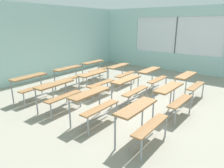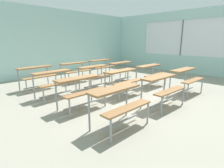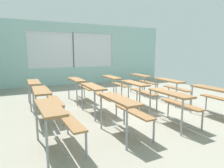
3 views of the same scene
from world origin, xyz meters
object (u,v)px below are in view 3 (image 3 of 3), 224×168
Objects in this scene: desk_bench_r1c0 at (174,100)px; desk_bench_r2c1 at (97,92)px; desk_bench_r0c0 at (216,95)px; desk_bench_r3c2 at (38,87)px; desk_bench_r0c1 at (172,85)px; desk_bench_r1c1 at (138,88)px; desk_bench_r2c2 at (80,84)px; desk_bench_r0c2 at (143,79)px; desk_bench_r3c1 at (46,97)px; desk_bench_r3c0 at (57,116)px; desk_bench_r1c2 at (114,81)px; desk_bench_r2c0 at (124,107)px.

desk_bench_r1c0 is 1.89m from desk_bench_r2c1.
desk_bench_r0c0 and desk_bench_r3c2 have the same top height.
desk_bench_r3c2 is (1.44, 3.80, 0.00)m from desk_bench_r0c1.
desk_bench_r2c2 is (1.43, 1.27, 0.00)m from desk_bench_r1c1.
desk_bench_r0c2 and desk_bench_r3c2 have the same top height.
desk_bench_r3c1 is (1.56, 3.71, 0.00)m from desk_bench_r0c0.
desk_bench_r3c2 is at bearing -2.10° from desk_bench_r3c0.
desk_bench_r3c0 is (-1.48, 3.75, 0.00)m from desk_bench_r0c1.
desk_bench_r1c1 is 1.24m from desk_bench_r2c1.
desk_bench_r0c2 is (1.51, 0.04, 0.00)m from desk_bench_r0c1.
desk_bench_r0c1 is at bearing -175.83° from desk_bench_r0c2.
desk_bench_r0c1 is 2.50m from desk_bench_r2c1.
desk_bench_r3c1 is (-1.47, 2.47, 0.00)m from desk_bench_r1c2.
desk_bench_r2c2 is 1.01× the size of desk_bench_r3c1.
desk_bench_r3c1 is at bearing 36.81° from desk_bench_r2c0.
desk_bench_r2c2 is at bearing 41.27° from desk_bench_r0c0.
desk_bench_r0c0 is at bearing -92.66° from desk_bench_r2c0.
desk_bench_r2c1 is (1.48, -0.03, 0.00)m from desk_bench_r2c0.
desk_bench_r1c1 is at bearing -0.94° from desk_bench_r1c0.
desk_bench_r0c2 is at bearing 1.24° from desk_bench_r0c0.
desk_bench_r0c2 is (3.04, 0.00, 0.00)m from desk_bench_r0c0.
desk_bench_r0c2 is 1.01× the size of desk_bench_r2c0.
desk_bench_r1c2 is 1.00× the size of desk_bench_r2c0.
desk_bench_r1c2 is at bearing -88.24° from desk_bench_r2c2.
desk_bench_r2c2 is at bearing -40.32° from desk_bench_r3c1.
desk_bench_r1c0 is at bearing -157.95° from desk_bench_r2c2.
desk_bench_r0c1 is 2.91m from desk_bench_r2c2.
desk_bench_r3c0 is at bearing 90.36° from desk_bench_r0c0.
desk_bench_r2c0 is at bearing 140.44° from desk_bench_r1c1.
desk_bench_r1c1 and desk_bench_r3c1 have the same top height.
desk_bench_r0c2 is at bearing -89.45° from desk_bench_r3c2.
desk_bench_r0c0 and desk_bench_r1c2 have the same top height.
desk_bench_r1c1 is (1.54, 1.23, 0.00)m from desk_bench_r0c0.
desk_bench_r2c2 is 3.16m from desk_bench_r3c0.
desk_bench_r0c2 is 3.76m from desk_bench_r3c2.
desk_bench_r2c2 is (1.43, 2.53, 0.00)m from desk_bench_r0c1.
desk_bench_r2c0 is (-1.50, 2.53, 0.00)m from desk_bench_r0c1.
desk_bench_r3c2 is (1.42, 0.06, 0.00)m from desk_bench_r3c1.
desk_bench_r1c1 is at bearing -120.06° from desk_bench_r3c2.
desk_bench_r3c2 is at bearing 92.88° from desk_bench_r1c2.
desk_bench_r1c0 is 1.01× the size of desk_bench_r2c1.
desk_bench_r2c2 is at bearing 42.27° from desk_bench_r1c1.
desk_bench_r2c0 is 1.94m from desk_bench_r3c1.
desk_bench_r2c2 is (-0.06, 1.27, 0.00)m from desk_bench_r1c2.
desk_bench_r2c0 is at bearing 123.60° from desk_bench_r0c1.
desk_bench_r0c2 is 3.90m from desk_bench_r2c0.
desk_bench_r1c2 is (3.03, 1.23, 0.00)m from desk_bench_r0c0.
desk_bench_r0c1 is 1.01× the size of desk_bench_r1c2.
desk_bench_r0c1 is 1.51m from desk_bench_r0c2.
desk_bench_r2c0 is at bearing -141.12° from desk_bench_r3c1.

